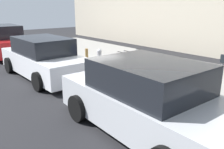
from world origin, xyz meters
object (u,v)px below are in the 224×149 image
(suitcase_black_4, at_px, (128,66))
(bollard_post, at_px, (87,56))
(suitcase_maroon_2, at_px, (149,73))
(fire_hydrant, at_px, (99,57))
(suitcase_teal_3, at_px, (139,67))
(parked_car_silver_0, at_px, (148,99))
(suitcase_navy_1, at_px, (162,75))
(parked_car_red_2, at_px, (3,41))
(parked_car_white_1, at_px, (43,58))
(parking_meter, at_px, (222,71))
(suitcase_red_5, at_px, (120,64))
(suitcase_olive_0, at_px, (178,78))
(suitcase_silver_6, at_px, (111,63))

(suitcase_black_4, height_order, bollard_post, suitcase_black_4)
(suitcase_maroon_2, bearing_deg, fire_hydrant, -0.17)
(suitcase_teal_3, relative_size, parked_car_silver_0, 0.24)
(suitcase_navy_1, bearing_deg, parked_car_red_2, 14.43)
(parked_car_red_2, bearing_deg, parked_car_white_1, 180.00)
(suitcase_maroon_2, relative_size, parking_meter, 0.46)
(suitcase_navy_1, xyz_separation_m, bollard_post, (4.25, 0.14, -0.02))
(suitcase_navy_1, xyz_separation_m, suitcase_teal_3, (1.07, -0.03, 0.04))
(suitcase_teal_3, distance_m, suitcase_red_5, 1.07)
(suitcase_olive_0, bearing_deg, parked_car_silver_0, 111.66)
(suitcase_teal_3, xyz_separation_m, suitcase_black_4, (0.53, 0.06, -0.06))
(suitcase_navy_1, bearing_deg, suitcase_olive_0, -173.27)
(fire_hydrant, height_order, parked_car_white_1, parked_car_white_1)
(suitcase_silver_6, xyz_separation_m, fire_hydrant, (0.84, -0.03, 0.11))
(suitcase_silver_6, bearing_deg, parked_car_red_2, 19.53)
(parking_meter, xyz_separation_m, parked_car_silver_0, (0.26, 2.66, -0.23))
(suitcase_teal_3, relative_size, fire_hydrant, 1.44)
(parked_car_silver_0, height_order, parked_car_white_1, parked_car_silver_0)
(suitcase_olive_0, xyz_separation_m, suitcase_navy_1, (0.58, 0.07, -0.02))
(bollard_post, bearing_deg, suitcase_navy_1, -178.06)
(suitcase_red_5, bearing_deg, suitcase_maroon_2, 177.68)
(suitcase_olive_0, xyz_separation_m, suitcase_maroon_2, (1.14, 0.07, -0.11))
(parked_car_red_2, bearing_deg, parking_meter, -166.60)
(bollard_post, distance_m, parked_car_white_1, 2.32)
(suitcase_silver_6, relative_size, parked_car_red_2, 0.13)
(suitcase_olive_0, xyz_separation_m, parked_car_silver_0, (-0.98, 2.48, 0.23))
(suitcase_silver_6, bearing_deg, suitcase_olive_0, -178.36)
(parking_meter, bearing_deg, parked_car_red_2, 13.40)
(parked_car_white_1, bearing_deg, suitcase_silver_6, -116.64)
(bollard_post, height_order, parked_car_red_2, parked_car_red_2)
(parked_car_silver_0, bearing_deg, parking_meter, -95.66)
(suitcase_olive_0, relative_size, suitcase_teal_3, 1.00)
(parking_meter, height_order, parked_car_white_1, parked_car_white_1)
(suitcase_navy_1, height_order, parking_meter, parking_meter)
(parking_meter, bearing_deg, bollard_post, 3.76)
(suitcase_teal_3, distance_m, fire_hydrant, 2.41)
(suitcase_navy_1, distance_m, suitcase_silver_6, 2.63)
(suitcase_teal_3, xyz_separation_m, bollard_post, (3.18, 0.17, -0.06))
(suitcase_teal_3, bearing_deg, suitcase_maroon_2, 176.68)
(parked_car_silver_0, relative_size, parked_car_white_1, 0.93)
(suitcase_red_5, height_order, parked_car_white_1, parked_car_white_1)
(suitcase_navy_1, distance_m, suitcase_maroon_2, 0.57)
(suitcase_teal_3, bearing_deg, suitcase_black_4, 5.98)
(fire_hydrant, height_order, bollard_post, fire_hydrant)
(suitcase_navy_1, bearing_deg, bollard_post, 1.94)
(suitcase_olive_0, xyz_separation_m, fire_hydrant, (4.06, 0.06, 0.01))
(parked_car_silver_0, bearing_deg, fire_hydrant, -25.58)
(suitcase_navy_1, height_order, suitcase_black_4, suitcase_black_4)
(suitcase_maroon_2, distance_m, suitcase_black_4, 1.04)
(suitcase_teal_3, relative_size, parked_car_red_2, 0.22)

